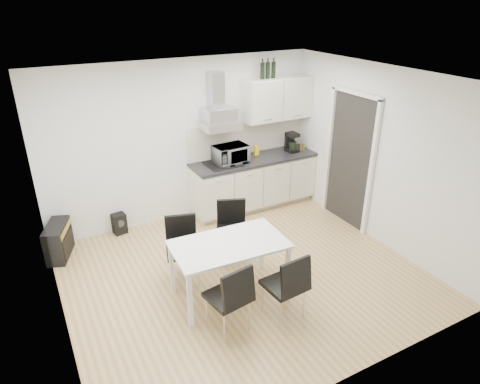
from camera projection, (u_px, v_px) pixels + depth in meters
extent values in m
plane|color=tan|center=(243.00, 274.00, 5.80)|extent=(4.50, 4.50, 0.00)
cube|color=white|center=(183.00, 142.00, 6.84)|extent=(4.50, 0.10, 2.60)
cube|color=white|center=(355.00, 272.00, 3.65)|extent=(4.50, 0.10, 2.60)
cube|color=white|center=(46.00, 231.00, 4.28)|extent=(0.10, 4.00, 2.60)
cube|color=white|center=(379.00, 157.00, 6.22)|extent=(0.10, 4.00, 2.60)
plane|color=white|center=(243.00, 79.00, 4.70)|extent=(4.50, 4.50, 0.00)
cube|color=white|center=(349.00, 161.00, 6.74)|extent=(0.08, 1.04, 2.10)
cube|color=beige|center=(252.00, 203.00, 7.66)|extent=(2.16, 0.52, 0.10)
cube|color=#EDE8CF|center=(254.00, 182.00, 7.45)|extent=(2.20, 0.60, 0.76)
cube|color=#242427|center=(255.00, 159.00, 7.26)|extent=(2.22, 0.64, 0.04)
cube|color=beige|center=(246.00, 137.00, 7.37)|extent=(2.20, 0.02, 0.58)
cube|color=#EDE8CF|center=(277.00, 99.00, 7.18)|extent=(1.20, 0.35, 0.70)
cube|color=silver|center=(220.00, 119.00, 6.76)|extent=(0.60, 0.46, 0.30)
cube|color=silver|center=(216.00, 89.00, 6.66)|extent=(0.22, 0.20, 0.55)
imported|color=silver|center=(231.00, 152.00, 6.97)|extent=(0.56, 0.34, 0.37)
cube|color=yellow|center=(256.00, 150.00, 7.35)|extent=(0.08, 0.04, 0.18)
cylinder|color=brown|center=(301.00, 147.00, 7.60)|extent=(0.04, 0.04, 0.11)
cylinder|color=#4C6626|center=(304.00, 147.00, 7.62)|extent=(0.04, 0.04, 0.11)
cylinder|color=black|center=(262.00, 69.00, 6.84)|extent=(0.07, 0.07, 0.32)
cylinder|color=black|center=(268.00, 69.00, 6.88)|extent=(0.07, 0.07, 0.32)
cylinder|color=black|center=(274.00, 68.00, 6.93)|extent=(0.07, 0.07, 0.32)
cube|color=white|center=(229.00, 244.00, 5.11)|extent=(1.40, 0.85, 0.03)
cube|color=white|center=(190.00, 301.00, 4.75)|extent=(0.05, 0.05, 0.72)
cube|color=white|center=(287.00, 272.00, 5.24)|extent=(0.05, 0.05, 0.72)
cube|color=white|center=(172.00, 269.00, 5.30)|extent=(0.05, 0.05, 0.72)
cube|color=white|center=(262.00, 245.00, 5.79)|extent=(0.05, 0.05, 0.72)
cube|color=black|center=(58.00, 241.00, 6.10)|extent=(0.45, 0.66, 0.51)
cube|color=gold|center=(66.00, 227.00, 6.08)|extent=(0.21, 0.51, 0.08)
cube|color=black|center=(119.00, 224.00, 6.74)|extent=(0.22, 0.21, 0.33)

